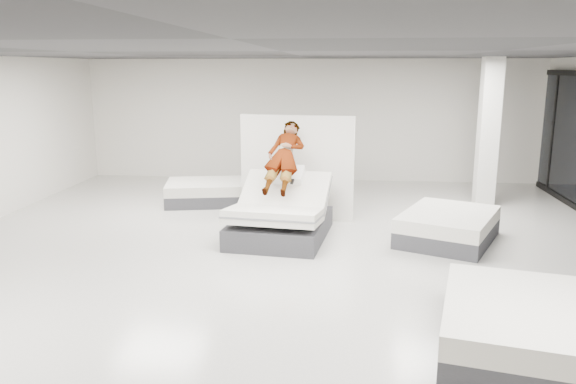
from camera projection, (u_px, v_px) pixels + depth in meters
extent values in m
plane|color=beige|center=(281.00, 269.00, 8.46)|extent=(14.00, 14.00, 0.00)
plane|color=#252528|center=(280.00, 51.00, 7.77)|extent=(14.00, 14.00, 0.00)
cube|color=silver|center=(310.00, 120.00, 14.91)|extent=(12.00, 0.04, 3.20)
cube|color=#343539|center=(281.00, 228.00, 10.01)|extent=(1.81, 2.26, 0.37)
cube|color=silver|center=(286.00, 193.00, 10.27)|extent=(1.68, 1.20, 0.71)
cube|color=slate|center=(286.00, 193.00, 10.27)|extent=(1.69, 1.13, 0.55)
cube|color=silver|center=(274.00, 216.00, 9.45)|extent=(1.69, 1.24, 0.35)
cube|color=slate|center=(274.00, 216.00, 9.45)|extent=(1.71, 1.25, 0.15)
cube|color=silver|center=(288.00, 175.00, 10.38)|extent=(0.62, 0.50, 0.33)
imported|color=slate|center=(284.00, 166.00, 10.06)|extent=(0.79, 1.47, 1.58)
cube|color=black|center=(292.00, 182.00, 9.73)|extent=(0.07, 0.15, 0.08)
cube|color=white|center=(297.00, 168.00, 11.13)|extent=(2.27, 0.42, 2.07)
cube|color=#343539|center=(448.00, 233.00, 9.83)|extent=(2.06, 2.30, 0.28)
cube|color=silver|center=(449.00, 219.00, 9.77)|extent=(2.06, 2.30, 0.24)
cube|color=#343539|center=(519.00, 340.00, 5.95)|extent=(1.98, 2.37, 0.31)
cube|color=silver|center=(522.00, 315.00, 5.89)|extent=(1.98, 2.37, 0.26)
cube|color=#343539|center=(207.00, 197.00, 12.60)|extent=(1.99, 1.64, 0.26)
cube|color=silver|center=(207.00, 186.00, 12.55)|extent=(1.99, 1.64, 0.22)
cube|color=silver|center=(488.00, 133.00, 12.10)|extent=(0.40, 0.40, 3.20)
cube|color=black|center=(554.00, 133.00, 13.40)|extent=(0.09, 0.08, 2.80)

